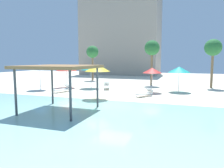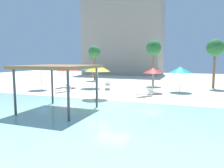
# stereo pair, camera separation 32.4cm
# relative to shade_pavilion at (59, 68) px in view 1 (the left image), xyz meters

# --- Properties ---
(ground_plane) EXTENTS (80.00, 80.00, 0.00)m
(ground_plane) POSITION_rel_shade_pavilion_xyz_m (2.56, 2.83, -2.74)
(ground_plane) COLOR beige
(lagoon_water) EXTENTS (44.00, 13.50, 0.04)m
(lagoon_water) POSITION_rel_shade_pavilion_xyz_m (2.56, -2.42, -2.72)
(lagoon_water) COLOR #99D1C6
(lagoon_water) RESTS_ON ground
(shade_pavilion) EXTENTS (4.29, 4.29, 2.92)m
(shade_pavilion) POSITION_rel_shade_pavilion_xyz_m (0.00, 0.00, 0.00)
(shade_pavilion) COLOR #42474C
(shade_pavilion) RESTS_ON ground
(beach_umbrella_yellow_0) EXTENTS (2.09, 2.09, 2.87)m
(beach_umbrella_yellow_0) POSITION_rel_shade_pavilion_xyz_m (0.48, 4.90, -0.16)
(beach_umbrella_yellow_0) COLOR silver
(beach_umbrella_yellow_0) RESTS_ON ground
(beach_umbrella_teal_2) EXTENTS (2.20, 2.20, 2.57)m
(beach_umbrella_teal_2) POSITION_rel_shade_pavilion_xyz_m (6.77, 11.22, -0.47)
(beach_umbrella_teal_2) COLOR silver
(beach_umbrella_teal_2) RESTS_ON ground
(beach_umbrella_blue_3) EXTENTS (1.99, 1.99, 2.79)m
(beach_umbrella_blue_3) POSITION_rel_shade_pavilion_xyz_m (-7.51, 7.80, -0.23)
(beach_umbrella_blue_3) COLOR silver
(beach_umbrella_blue_3) RESTS_ON ground
(beach_umbrella_red_4) EXTENTS (1.94, 1.94, 2.47)m
(beach_umbrella_red_4) POSITION_rel_shade_pavilion_xyz_m (4.25, 9.96, -0.54)
(beach_umbrella_red_4) COLOR silver
(beach_umbrella_red_4) RESTS_ON ground
(beach_umbrella_red_6) EXTENTS (2.44, 2.44, 2.63)m
(beach_umbrella_red_6) POSITION_rel_shade_pavilion_xyz_m (-5.72, 10.32, -0.44)
(beach_umbrella_red_6) COLOR silver
(beach_umbrella_red_6) RESTS_ON ground
(beach_umbrella_teal_7) EXTENTS (2.25, 2.25, 2.71)m
(beach_umbrella_teal_7) POSITION_rel_shade_pavilion_xyz_m (-2.85, 10.84, -0.34)
(beach_umbrella_teal_7) COLOR silver
(beach_umbrella_teal_7) RESTS_ON ground
(lounge_chair_0) EXTENTS (1.23, 1.99, 0.74)m
(lounge_chair_0) POSITION_rel_shade_pavilion_xyz_m (-4.28, 7.16, -2.41)
(lounge_chair_0) COLOR white
(lounge_chair_0) RESTS_ON ground
(lounge_chair_1) EXTENTS (1.26, 1.98, 0.74)m
(lounge_chair_1) POSITION_rel_shade_pavilion_xyz_m (-0.86, 10.68, -2.41)
(lounge_chair_1) COLOR white
(lounge_chair_1) RESTS_ON ground
(lounge_chair_2) EXTENTS (1.44, 1.95, 0.74)m
(lounge_chair_2) POSITION_rel_shade_pavilion_xyz_m (4.07, 7.39, -2.41)
(lounge_chair_2) COLOR white
(lounge_chair_2) RESTS_ON ground
(palm_tree_0) EXTENTS (1.90, 1.90, 5.44)m
(palm_tree_0) POSITION_rel_shade_pavilion_xyz_m (-6.47, 19.33, 1.64)
(palm_tree_0) COLOR brown
(palm_tree_0) RESTS_ON ground
(palm_tree_1) EXTENTS (1.90, 1.90, 5.69)m
(palm_tree_1) POSITION_rel_shade_pavilion_xyz_m (3.29, 15.89, 1.88)
(palm_tree_1) COLOR brown
(palm_tree_1) RESTS_ON ground
(palm_tree_2) EXTENTS (1.90, 1.90, 5.59)m
(palm_tree_2) POSITION_rel_shade_pavilion_xyz_m (10.25, 15.47, 1.78)
(palm_tree_2) COLOR brown
(palm_tree_2) RESTS_ON ground
(hotel_block_0) EXTENTS (16.67, 9.27, 17.85)m
(hotel_block_0) POSITION_rel_shade_pavilion_xyz_m (-6.53, 35.17, 6.18)
(hotel_block_0) COLOR #9E9384
(hotel_block_0) RESTS_ON ground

